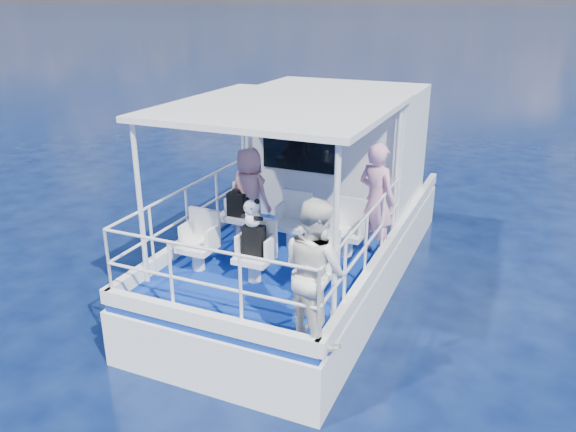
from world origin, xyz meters
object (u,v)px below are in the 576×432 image
(passenger_port_fwd, at_px, (249,193))
(passenger_stbd_aft, at_px, (315,271))
(panda, at_px, (252,212))
(backpack_center, at_px, (254,241))

(passenger_port_fwd, bearing_deg, passenger_stbd_aft, 141.35)
(passenger_stbd_aft, distance_m, panda, 1.60)
(passenger_stbd_aft, bearing_deg, backpack_center, -6.15)
(passenger_stbd_aft, xyz_separation_m, backpack_center, (-1.25, 0.99, -0.25))
(passenger_port_fwd, relative_size, backpack_center, 3.42)
(passenger_stbd_aft, xyz_separation_m, panda, (-1.26, 0.97, 0.17))
(passenger_port_fwd, bearing_deg, panda, 129.58)
(passenger_stbd_aft, distance_m, backpack_center, 1.62)
(passenger_port_fwd, height_order, passenger_stbd_aft, passenger_stbd_aft)
(passenger_port_fwd, height_order, backpack_center, passenger_port_fwd)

